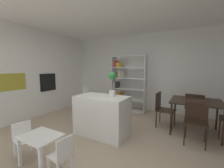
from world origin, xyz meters
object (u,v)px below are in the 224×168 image
kitchen_island (102,115)px  potted_plant_on_island (112,82)px  child_chair_left (24,137)px  dining_table (196,104)px  child_chair_right (62,154)px  dining_chair_near (196,117)px  built_in_oven (48,82)px  open_bookshelf (126,84)px  dining_chair_island_side (162,106)px  child_table (41,140)px  dining_chair_far (195,106)px

kitchen_island → potted_plant_on_island: bearing=22.6°
child_chair_left → dining_table: (2.66, 2.54, 0.38)m
child_chair_right → dining_chair_near: bearing=145.2°
built_in_oven → open_bookshelf: (2.18, 1.63, -0.09)m
child_chair_right → dining_chair_island_side: (0.92, 2.56, 0.21)m
built_in_oven → potted_plant_on_island: bearing=-7.6°
kitchen_island → child_table: kitchen_island is taller
kitchen_island → dining_chair_near: 2.02m
dining_table → dining_chair_near: dining_chair_near is taller
dining_table → child_table: bearing=-130.5°
child_chair_left → child_chair_right: 0.97m
built_in_oven → dining_table: 4.47m
open_bookshelf → dining_chair_near: 2.70m
child_chair_left → child_chair_right: size_ratio=0.99×
child_chair_right → dining_chair_island_side: 2.73m
open_bookshelf → dining_chair_island_side: size_ratio=2.18×
built_in_oven → child_chair_right: size_ratio=0.97×
open_bookshelf → child_chair_right: bearing=-81.3°
dining_chair_island_side → dining_chair_near: dining_chair_island_side is taller
kitchen_island → dining_table: bearing=31.2°
kitchen_island → potted_plant_on_island: size_ratio=2.18×
dining_table → dining_chair_near: (0.00, -0.52, -0.17)m
dining_table → kitchen_island: bearing=-148.8°
dining_chair_island_side → dining_chair_near: (0.77, -0.53, 0.00)m
child_chair_right → dining_table: size_ratio=0.55×
open_bookshelf → child_table: bearing=-89.2°
dining_chair_far → dining_chair_near: size_ratio=0.96×
built_in_oven → dining_table: bearing=9.1°
child_chair_left → dining_chair_far: (2.65, 3.06, 0.20)m
child_chair_right → dining_table: 3.08m
dining_chair_far → dining_chair_near: dining_chair_near is taller
dining_chair_far → built_in_oven: bearing=21.6°
potted_plant_on_island → child_table: potted_plant_on_island is taller
built_in_oven → child_chair_right: bearing=-34.3°
potted_plant_on_island → dining_table: size_ratio=0.51×
built_in_oven → child_chair_left: 2.63m
open_bookshelf → dining_table: open_bookshelf is taller
built_in_oven → child_chair_right: 3.36m
dining_chair_island_side → dining_chair_far: bearing=-52.2°
built_in_oven → dining_chair_far: 4.59m
dining_table → dining_chair_island_side: bearing=179.5°
potted_plant_on_island → dining_table: potted_plant_on_island is taller
potted_plant_on_island → child_chair_right: size_ratio=0.93×
built_in_oven → potted_plant_on_island: potted_plant_on_island is taller
dining_chair_far → dining_chair_island_side: (-0.76, -0.52, 0.01)m
potted_plant_on_island → dining_table: bearing=32.3°
open_bookshelf → dining_chair_island_side: 1.78m
open_bookshelf → dining_table: (2.23, -0.93, -0.28)m
built_in_oven → child_chair_left: built_in_oven is taller
dining_chair_near → child_table: bearing=-135.8°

